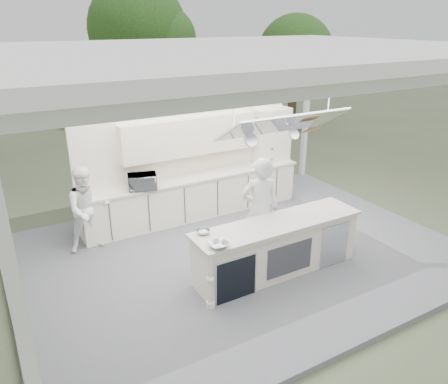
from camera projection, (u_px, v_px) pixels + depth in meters
ground at (239, 257)px, 8.39m from camera, size 90.00×90.00×0.00m
stage_deck at (239, 254)px, 8.37m from camera, size 8.00×6.00×0.12m
tent at (243, 56)px, 7.01m from camera, size 8.20×6.20×3.86m
demo_island at (276, 247)px, 7.52m from camera, size 3.10×0.79×0.95m
back_counter at (195, 196)px, 9.70m from camera, size 5.08×0.72×0.95m
back_wall_unit at (207, 148)px, 9.72m from camera, size 5.05×0.48×2.25m
tree_cluster at (87, 49)px, 14.96m from camera, size 19.55×9.40×5.85m
head_chef at (260, 210)px, 7.77m from camera, size 0.82×0.67×1.95m
sous_chef at (88, 209)px, 8.17m from camera, size 0.82×0.65×1.65m
toaster_oven at (142, 182)px, 8.73m from camera, size 0.65×0.52×0.31m
bowl_large at (218, 245)px, 6.55m from camera, size 0.32×0.32×0.08m
bowl_small at (203, 232)px, 6.95m from camera, size 0.27×0.27×0.07m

